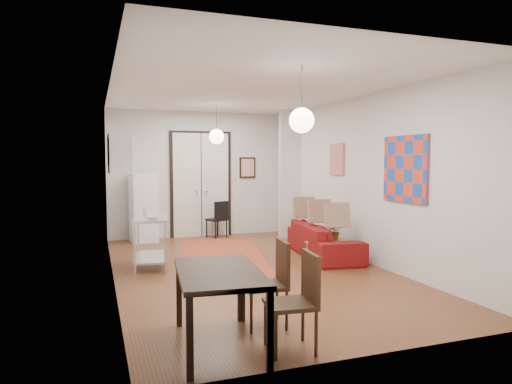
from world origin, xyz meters
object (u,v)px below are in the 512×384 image
object	(u,v)px
sofa	(324,240)
black_side_chair	(216,216)
kitchen_counter	(151,235)
dining_chair_near	(262,275)
coffee_table	(329,243)
dining_table	(219,278)
fridge	(144,207)
dining_chair_far	(286,292)

from	to	relation	value
sofa	black_side_chair	size ratio (longest dim) A/B	2.47
kitchen_counter	dining_chair_near	xyz separation A→B (m)	(0.83, -3.09, 0.00)
coffee_table	dining_chair_near	distance (m)	3.42
sofa	dining_table	distance (m)	4.39
sofa	dining_chair_near	xyz separation A→B (m)	(-2.27, -2.86, 0.23)
fridge	kitchen_counter	bearing A→B (deg)	-101.01
coffee_table	fridge	world-z (taller)	fridge
dining_chair_near	black_side_chair	size ratio (longest dim) A/B	1.09
sofa	coffee_table	bearing A→B (deg)	179.69
sofa	kitchen_counter	world-z (taller)	kitchen_counter
coffee_table	dining_chair_near	size ratio (longest dim) A/B	0.95
dining_chair_far	sofa	bearing A→B (deg)	153.19
dining_chair_near	sofa	bearing A→B (deg)	147.47
dining_table	dining_chair_near	world-z (taller)	dining_chair_near
fridge	black_side_chair	size ratio (longest dim) A/B	1.78
dining_chair_far	dining_table	bearing A→B (deg)	-104.98
dining_chair_far	black_side_chair	size ratio (longest dim) A/B	1.09
kitchen_counter	fridge	world-z (taller)	fridge
fridge	dining_chair_near	distance (m)	5.59
sofa	dining_table	world-z (taller)	dining_table
dining_table	kitchen_counter	bearing A→B (deg)	93.73
kitchen_counter	dining_table	distance (m)	3.54
sofa	dining_chair_far	xyz separation A→B (m)	(-2.27, -3.53, 0.23)
coffee_table	sofa	bearing A→B (deg)	81.69
kitchen_counter	black_side_chair	size ratio (longest dim) A/B	1.37
dining_table	black_side_chair	bearing A→B (deg)	75.78
fridge	black_side_chair	distance (m)	1.66
sofa	dining_chair_near	distance (m)	3.66
sofa	coffee_table	xyz separation A→B (m)	(-0.04, -0.28, -0.00)
sofa	fridge	distance (m)	4.03
dining_chair_near	dining_chair_far	size ratio (longest dim) A/B	1.00
kitchen_counter	dining_chair_near	world-z (taller)	dining_chair_near
coffee_table	dining_table	world-z (taller)	dining_table
dining_table	fridge	bearing A→B (deg)	90.97
fridge	dining_table	bearing A→B (deg)	-97.03
dining_table	black_side_chair	distance (m)	6.25
coffee_table	kitchen_counter	size ratio (longest dim) A/B	0.76
dining_table	sofa	bearing A→B (deg)	48.91
kitchen_counter	dining_chair_near	bearing A→B (deg)	-66.96
dining_table	black_side_chair	world-z (taller)	black_side_chair
coffee_table	black_side_chair	xyz separation A→B (m)	(-1.30, 3.04, 0.19)
sofa	black_side_chair	xyz separation A→B (m)	(-1.34, 2.76, 0.19)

